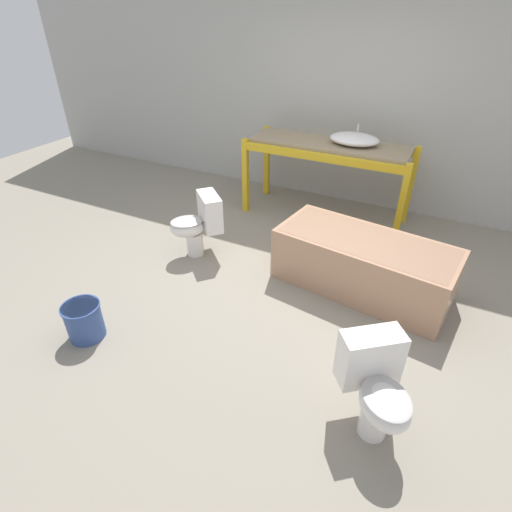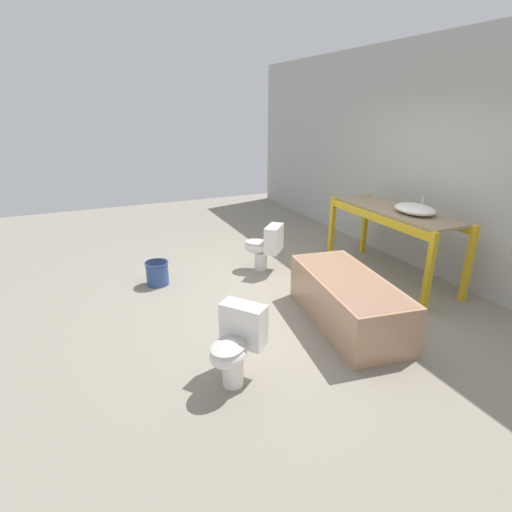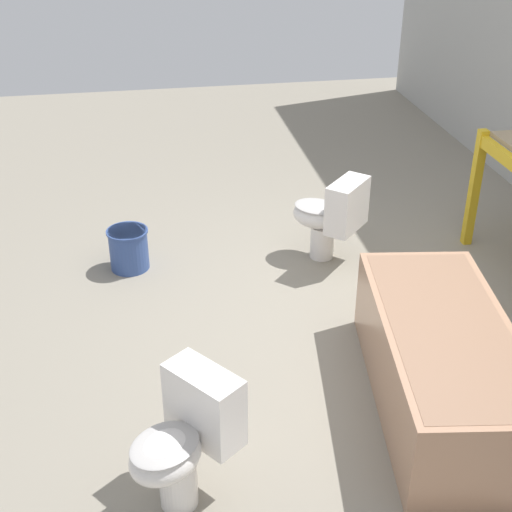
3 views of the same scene
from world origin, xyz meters
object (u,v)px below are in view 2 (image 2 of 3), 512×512
Objects in this scene: bathtub_main at (348,297)px; toilet_far at (265,245)px; bucket_white at (157,273)px; sink_basin at (415,209)px; toilet_near at (236,342)px.

toilet_far reaches higher than bathtub_main.
bucket_white is (-0.13, -1.56, -0.22)m from toilet_far.
sink_basin is 2.09m from toilet_far.
toilet_near is (1.01, -2.89, -0.65)m from sink_basin.
bucket_white is at bearing 147.60° from toilet_near.
toilet_near is at bearing -70.75° from sink_basin.
toilet_near reaches higher than bathtub_main.
toilet_near and toilet_far have the same top height.
toilet_near is at bearing 11.92° from toilet_far.
bucket_white is at bearing -129.20° from bathtub_main.
sink_basin is at bearing 95.13° from toilet_far.
sink_basin is 0.85× the size of toilet_near.
sink_basin is at bearing 66.91° from bucket_white.
toilet_far reaches higher than bucket_white.
bathtub_main is 5.37× the size of bucket_white.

